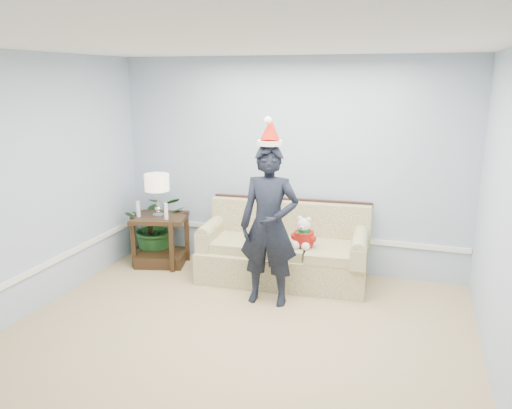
{
  "coord_description": "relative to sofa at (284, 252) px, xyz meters",
  "views": [
    {
      "loc": [
        1.53,
        -3.58,
        2.44
      ],
      "look_at": [
        -0.13,
        1.55,
        1.06
      ],
      "focal_mm": 35.0,
      "sensor_mm": 36.0,
      "label": 1
    }
  ],
  "objects": [
    {
      "name": "table_lamp",
      "position": [
        -1.69,
        -0.06,
        0.76
      ],
      "size": [
        0.32,
        0.32,
        0.56
      ],
      "color": "silver",
      "rests_on": "side_table"
    },
    {
      "name": "side_table",
      "position": [
        -1.69,
        -0.03,
        -0.08
      ],
      "size": [
        0.81,
        0.73,
        0.67
      ],
      "rotation": [
        0.0,
        0.0,
        0.26
      ],
      "color": "#311F12",
      "rests_on": "room_shell"
    },
    {
      "name": "santa_hat",
      "position": [
        0.01,
        -0.69,
        1.55
      ],
      "size": [
        0.31,
        0.34,
        0.31
      ],
      "rotation": [
        0.0,
        0.0,
        0.18
      ],
      "color": "white",
      "rests_on": "man"
    },
    {
      "name": "sofa",
      "position": [
        0.0,
        0.0,
        0.0
      ],
      "size": [
        2.08,
        1.01,
        0.95
      ],
      "rotation": [
        0.0,
        0.0,
        0.07
      ],
      "color": "#606630",
      "rests_on": "room_shell"
    },
    {
      "name": "room_shell",
      "position": [
        -0.06,
        -2.08,
        1.01
      ],
      "size": [
        4.54,
        5.04,
        2.74
      ],
      "color": "tan",
      "rests_on": "ground"
    },
    {
      "name": "teddy_bear",
      "position": [
        0.29,
        -0.19,
        0.3
      ],
      "size": [
        0.26,
        0.28,
        0.38
      ],
      "rotation": [
        0.0,
        0.0,
        -0.14
      ],
      "color": "white",
      "rests_on": "sofa"
    },
    {
      "name": "candle_pair",
      "position": [
        -1.73,
        -0.15,
        0.43
      ],
      "size": [
        0.46,
        0.05,
        0.21
      ],
      "color": "silver",
      "rests_on": "side_table"
    },
    {
      "name": "man",
      "position": [
        0.01,
        -0.71,
        0.55
      ],
      "size": [
        0.66,
        0.45,
        1.77
      ],
      "primitive_type": "imported",
      "rotation": [
        0.0,
        0.0,
        0.05
      ],
      "color": "black",
      "rests_on": "room_shell"
    },
    {
      "name": "wainscot_trim",
      "position": [
        -1.24,
        -0.9,
        0.11
      ],
      "size": [
        4.49,
        4.99,
        0.06
      ],
      "color": "white",
      "rests_on": "room_shell"
    },
    {
      "name": "houseplant",
      "position": [
        -1.88,
        0.2,
        0.12
      ],
      "size": [
        1.04,
        0.99,
        0.91
      ],
      "primitive_type": "imported",
      "rotation": [
        0.0,
        0.0,
        0.45
      ],
      "color": "#205223",
      "rests_on": "room_shell"
    }
  ]
}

